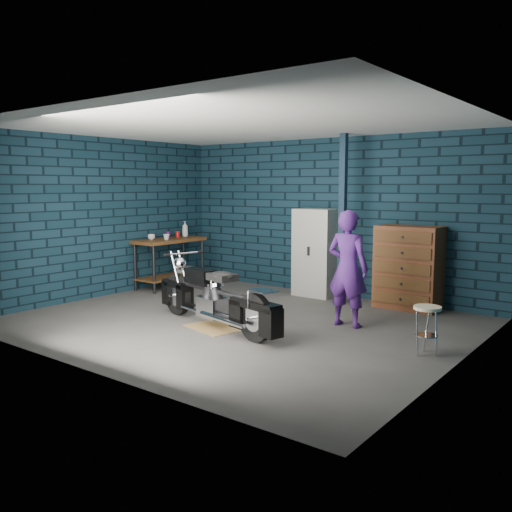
{
  "coord_description": "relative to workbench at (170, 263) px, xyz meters",
  "views": [
    {
      "loc": [
        4.67,
        -5.72,
        1.89
      ],
      "look_at": [
        0.08,
        0.3,
        0.9
      ],
      "focal_mm": 38.0,
      "sensor_mm": 36.0,
      "label": 1
    }
  ],
  "objects": [
    {
      "name": "room_walls",
      "position": [
        2.68,
        -0.71,
        1.45
      ],
      "size": [
        6.02,
        5.01,
        2.71
      ],
      "color": "#0E2531",
      "rests_on": "ground"
    },
    {
      "name": "support_post",
      "position": [
        3.23,
        0.69,
        0.9
      ],
      "size": [
        0.1,
        0.1,
        2.7
      ],
      "primitive_type": "cube",
      "color": "#112538",
      "rests_on": "ground"
    },
    {
      "name": "tool_chest",
      "position": [
        4.23,
        0.97,
        0.19
      ],
      "size": [
        0.96,
        0.53,
        1.28
      ],
      "primitive_type": "cube",
      "color": "brown",
      "rests_on": "ground"
    },
    {
      "name": "bottle",
      "position": [
        -0.08,
        0.49,
        0.6
      ],
      "size": [
        0.13,
        0.13,
        0.3
      ],
      "primitive_type": "imported",
      "rotation": [
        0.0,
        0.0,
        0.18
      ],
      "color": "gray",
      "rests_on": "workbench"
    },
    {
      "name": "cup_a",
      "position": [
        -0.11,
        -0.34,
        0.51
      ],
      "size": [
        0.15,
        0.15,
        0.1
      ],
      "primitive_type": "imported",
      "rotation": [
        0.0,
        0.0,
        -0.16
      ],
      "color": "beige",
      "rests_on": "workbench"
    },
    {
      "name": "shop_stool",
      "position": [
        5.29,
        -1.13,
        -0.18
      ],
      "size": [
        0.35,
        0.35,
        0.56
      ],
      "primitive_type": null,
      "rotation": [
        0.0,
        0.0,
        -0.18
      ],
      "color": "beige",
      "rests_on": "ground"
    },
    {
      "name": "cup_b",
      "position": [
        0.11,
        -0.18,
        0.51
      ],
      "size": [
        0.14,
        0.14,
        0.1
      ],
      "primitive_type": "imported",
      "rotation": [
        0.0,
        0.0,
        0.38
      ],
      "color": "beige",
      "rests_on": "workbench"
    },
    {
      "name": "drip_mat",
      "position": [
        2.63,
        -1.69,
        -0.45
      ],
      "size": [
        0.86,
        0.72,
        0.01
      ],
      "primitive_type": "cube",
      "rotation": [
        0.0,
        0.0,
        -0.24
      ],
      "color": "brown",
      "rests_on": "ground"
    },
    {
      "name": "locker",
      "position": [
        2.59,
        0.97,
        0.29
      ],
      "size": [
        0.7,
        0.5,
        1.5
      ],
      "primitive_type": "cube",
      "color": "beige",
      "rests_on": "ground"
    },
    {
      "name": "storage_bin",
      "position": [
        0.02,
        0.5,
        -0.3
      ],
      "size": [
        0.5,
        0.35,
        0.31
      ],
      "primitive_type": "cube",
      "color": "gray",
      "rests_on": "ground"
    },
    {
      "name": "mug_purple",
      "position": [
        -0.17,
        0.13,
        0.51
      ],
      "size": [
        0.09,
        0.09,
        0.12
      ],
      "primitive_type": "cylinder",
      "rotation": [
        0.0,
        0.0,
        0.07
      ],
      "color": "#50175C",
      "rests_on": "workbench"
    },
    {
      "name": "workbench",
      "position": [
        0.0,
        0.0,
        0.0
      ],
      "size": [
        0.6,
        1.4,
        0.91
      ],
      "primitive_type": "cube",
      "color": "#59331A",
      "rests_on": "ground"
    },
    {
      "name": "mug_red",
      "position": [
        -0.03,
        0.24,
        0.52
      ],
      "size": [
        0.11,
        0.11,
        0.12
      ],
      "primitive_type": "cylinder",
      "rotation": [
        0.0,
        0.0,
        -0.27
      ],
      "color": "maroon",
      "rests_on": "workbench"
    },
    {
      "name": "person",
      "position": [
        3.99,
        -0.54,
        0.33
      ],
      "size": [
        0.58,
        0.39,
        1.57
      ],
      "primitive_type": "imported",
      "rotation": [
        0.0,
        0.0,
        3.16
      ],
      "color": "#4F217C",
      "rests_on": "ground"
    },
    {
      "name": "ground",
      "position": [
        2.68,
        -1.26,
        -0.46
      ],
      "size": [
        6.0,
        6.0,
        0.0
      ],
      "primitive_type": "plane",
      "color": "#4D4A48",
      "rests_on": "ground"
    },
    {
      "name": "motorcycle",
      "position": [
        2.63,
        -1.69,
        0.02
      ],
      "size": [
        2.23,
        1.07,
        0.95
      ],
      "primitive_type": null,
      "rotation": [
        0.0,
        0.0,
        -0.24
      ],
      "color": "black",
      "rests_on": "ground"
    }
  ]
}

